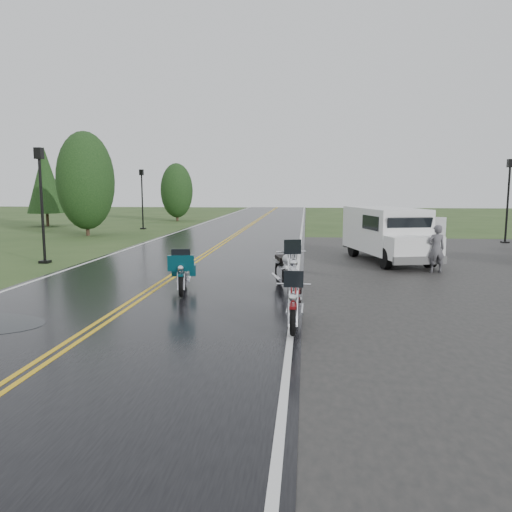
# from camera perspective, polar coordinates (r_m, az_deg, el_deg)

# --- Properties ---
(ground) EXTENTS (120.00, 120.00, 0.00)m
(ground) POSITION_cam_1_polar(r_m,az_deg,el_deg) (11.60, -15.00, -6.05)
(ground) COLOR #2D471E
(ground) RESTS_ON ground
(road) EXTENTS (8.00, 100.00, 0.04)m
(road) POSITION_cam_1_polar(r_m,az_deg,el_deg) (21.09, -5.41, 0.39)
(road) COLOR black
(road) RESTS_ON ground
(motorcycle_red) EXTENTS (0.74, 1.98, 1.16)m
(motorcycle_red) POSITION_cam_1_polar(r_m,az_deg,el_deg) (9.05, 4.26, -5.90)
(motorcycle_red) COLOR #620B0D
(motorcycle_red) RESTS_ON ground
(motorcycle_teal) EXTENTS (1.11, 2.12, 1.19)m
(motorcycle_teal) POSITION_cam_1_polar(r_m,az_deg,el_deg) (12.30, -8.57, -2.24)
(motorcycle_teal) COLOR #05353E
(motorcycle_teal) RESTS_ON ground
(motorcycle_silver) EXTENTS (1.41, 2.49, 1.39)m
(motorcycle_silver) POSITION_cam_1_polar(r_m,az_deg,el_deg) (12.22, 4.28, -1.78)
(motorcycle_silver) COLOR #ABADB3
(motorcycle_silver) RESTS_ON ground
(van_white) EXTENTS (3.18, 5.49, 2.03)m
(van_white) POSITION_cam_1_polar(r_m,az_deg,el_deg) (17.14, 14.70, 1.82)
(van_white) COLOR white
(van_white) RESTS_ON ground
(person_at_van) EXTENTS (0.61, 0.46, 1.53)m
(person_at_van) POSITION_cam_1_polar(r_m,az_deg,el_deg) (16.93, 19.90, 0.69)
(person_at_van) COLOR #515055
(person_at_van) RESTS_ON ground
(lamp_post_near_left) EXTENTS (0.36, 0.36, 4.19)m
(lamp_post_near_left) POSITION_cam_1_polar(r_m,az_deg,el_deg) (19.59, -23.28, 5.32)
(lamp_post_near_left) COLOR black
(lamp_post_near_left) RESTS_ON ground
(lamp_post_far_left) EXTENTS (0.34, 0.34, 3.98)m
(lamp_post_far_left) POSITION_cam_1_polar(r_m,az_deg,el_deg) (34.02, -12.87, 6.35)
(lamp_post_far_left) COLOR black
(lamp_post_far_left) RESTS_ON ground
(lamp_post_far_right) EXTENTS (0.36, 0.36, 4.16)m
(lamp_post_far_right) POSITION_cam_1_polar(r_m,az_deg,el_deg) (27.47, 26.83, 5.61)
(lamp_post_far_right) COLOR black
(lamp_post_far_right) RESTS_ON ground
(tree_left_mid) EXTENTS (3.23, 3.23, 5.05)m
(tree_left_mid) POSITION_cam_1_polar(r_m,az_deg,el_deg) (30.22, -18.86, 6.99)
(tree_left_mid) COLOR #1E3D19
(tree_left_mid) RESTS_ON ground
(tree_left_far) EXTENTS (2.64, 2.64, 4.07)m
(tree_left_far) POSITION_cam_1_polar(r_m,az_deg,el_deg) (42.05, -9.03, 6.74)
(tree_left_far) COLOR #1E3D19
(tree_left_far) RESTS_ON ground
(pine_left_far) EXTENTS (2.62, 2.62, 5.46)m
(pine_left_far) POSITION_cam_1_polar(r_m,az_deg,el_deg) (38.68, -22.90, 7.19)
(pine_left_far) COLOR #1E3D19
(pine_left_far) RESTS_ON ground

